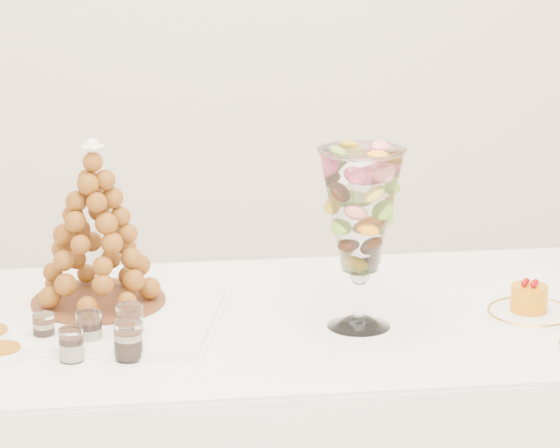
{
  "coord_description": "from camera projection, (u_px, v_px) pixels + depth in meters",
  "views": [
    {
      "loc": [
        -0.24,
        -2.57,
        1.81
      ],
      "look_at": [
        0.0,
        0.22,
        0.98
      ],
      "focal_mm": 85.0,
      "sensor_mm": 36.0,
      "label": 1
    }
  ],
  "objects": [
    {
      "name": "lace_tray",
      "position": [
        91.0,
        318.0,
        2.86
      ],
      "size": [
        0.6,
        0.49,
        0.02
      ],
      "primitive_type": "cube",
      "rotation": [
        0.0,
        0.0,
        -0.19
      ],
      "color": "white",
      "rests_on": "buffet_table"
    },
    {
      "name": "macaron_vase",
      "position": [
        361.0,
        213.0,
        2.78
      ],
      "size": [
        0.18,
        0.18,
        0.39
      ],
      "color": "white",
      "rests_on": "buffet_table"
    },
    {
      "name": "cake_plate",
      "position": [
        531.0,
        313.0,
        2.91
      ],
      "size": [
        0.2,
        0.2,
        0.01
      ],
      "primitive_type": "cylinder",
      "color": "white",
      "rests_on": "buffet_table"
    },
    {
      "name": "verrine_a",
      "position": [
        44.0,
        328.0,
        2.75
      ],
      "size": [
        0.06,
        0.06,
        0.06
      ],
      "primitive_type": "cylinder",
      "rotation": [
        0.0,
        0.0,
        -0.29
      ],
      "color": "white",
      "rests_on": "buffet_table"
    },
    {
      "name": "verrine_b",
      "position": [
        89.0,
        329.0,
        2.73
      ],
      "size": [
        0.07,
        0.07,
        0.07
      ],
      "primitive_type": "cylinder",
      "rotation": [
        0.0,
        0.0,
        0.27
      ],
      "color": "white",
      "rests_on": "buffet_table"
    },
    {
      "name": "verrine_c",
      "position": [
        130.0,
        323.0,
        2.76
      ],
      "size": [
        0.06,
        0.06,
        0.08
      ],
      "primitive_type": "cylinder",
      "rotation": [
        0.0,
        0.0,
        0.08
      ],
      "color": "white",
      "rests_on": "buffet_table"
    },
    {
      "name": "verrine_d",
      "position": [
        71.0,
        345.0,
        2.65
      ],
      "size": [
        0.05,
        0.05,
        0.07
      ],
      "primitive_type": "cylinder",
      "rotation": [
        0.0,
        0.0,
        0.03
      ],
      "color": "white",
      "rests_on": "buffet_table"
    },
    {
      "name": "verrine_e",
      "position": [
        128.0,
        341.0,
        2.66
      ],
      "size": [
        0.07,
        0.07,
        0.08
      ],
      "primitive_type": "cylinder",
      "rotation": [
        0.0,
        0.0,
        0.26
      ],
      "color": "white",
      "rests_on": "buffet_table"
    },
    {
      "name": "ramekin_front",
      "position": [
        2.0,
        355.0,
        2.65
      ],
      "size": [
        0.09,
        0.09,
        0.03
      ],
      "primitive_type": "cylinder",
      "color": "white",
      "rests_on": "buffet_table"
    },
    {
      "name": "croquembouche",
      "position": [
        95.0,
        224.0,
        2.89
      ],
      "size": [
        0.31,
        0.31,
        0.37
      ],
      "rotation": [
        0.0,
        0.0,
        -0.27
      ],
      "color": "brown",
      "rests_on": "lace_tray"
    },
    {
      "name": "mousse_cake",
      "position": [
        529.0,
        298.0,
        2.9
      ],
      "size": [
        0.08,
        0.08,
        0.07
      ],
      "color": "orange",
      "rests_on": "cake_plate"
    }
  ]
}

